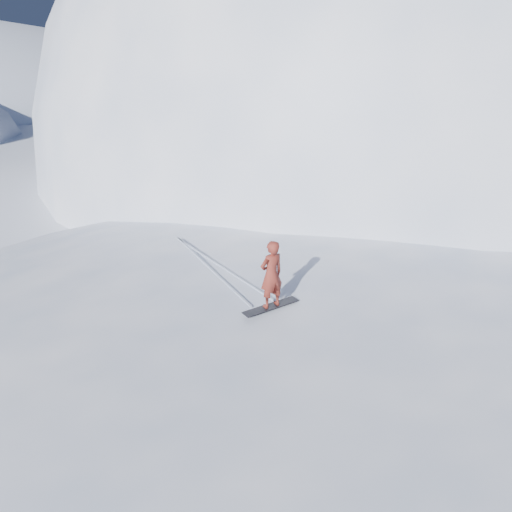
{
  "coord_description": "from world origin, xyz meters",
  "views": [
    {
      "loc": [
        -6.47,
        -8.61,
        8.44
      ],
      "look_at": [
        -1.78,
        2.08,
        3.5
      ],
      "focal_mm": 32.0,
      "sensor_mm": 36.0,
      "label": 1
    }
  ],
  "objects": [
    {
      "name": "wind_bumps",
      "position": [
        -0.56,
        2.12,
        0.0
      ],
      "size": [
        16.0,
        14.4,
        1.0
      ],
      "color": "white",
      "rests_on": "ground"
    },
    {
      "name": "snowboarder",
      "position": [
        -1.78,
        1.08,
        3.36
      ],
      "size": [
        0.75,
        0.56,
        1.87
      ],
      "primitive_type": "imported",
      "rotation": [
        0.0,
        0.0,
        3.31
      ],
      "color": "maroon",
      "rests_on": "snowboard"
    },
    {
      "name": "snowboard",
      "position": [
        -1.78,
        1.08,
        2.41
      ],
      "size": [
        1.7,
        0.59,
        0.03
      ],
      "primitive_type": "cube",
      "rotation": [
        0.0,
        0.0,
        0.17
      ],
      "color": "black",
      "rests_on": "near_ridge"
    },
    {
      "name": "near_ridge",
      "position": [
        1.0,
        3.0,
        0.0
      ],
      "size": [
        36.0,
        28.0,
        4.8
      ],
      "primitive_type": "ellipsoid",
      "color": "white",
      "rests_on": "ground"
    },
    {
      "name": "summit_peak",
      "position": [
        22.0,
        26.0,
        0.0
      ],
      "size": [
        60.0,
        56.0,
        56.0
      ],
      "primitive_type": "ellipsoid",
      "color": "white",
      "rests_on": "ground"
    },
    {
      "name": "board_tracks",
      "position": [
        -2.32,
        4.29,
        2.42
      ],
      "size": [
        1.27,
        5.99,
        0.04
      ],
      "color": "silver",
      "rests_on": "ground"
    },
    {
      "name": "peak_shoulder",
      "position": [
        10.0,
        20.0,
        0.0
      ],
      "size": [
        28.0,
        24.0,
        18.0
      ],
      "primitive_type": "ellipsoid",
      "color": "white",
      "rests_on": "ground"
    },
    {
      "name": "ground",
      "position": [
        0.0,
        0.0,
        0.0
      ],
      "size": [
        400.0,
        400.0,
        0.0
      ],
      "primitive_type": "plane",
      "color": "white",
      "rests_on": "ground"
    }
  ]
}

